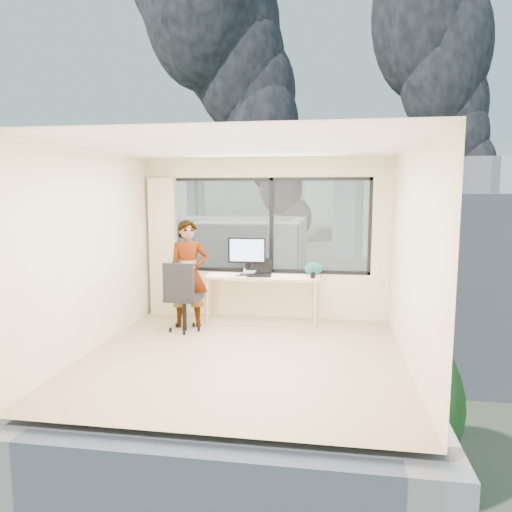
% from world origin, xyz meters
% --- Properties ---
extents(floor, '(4.00, 4.00, 0.01)m').
position_xyz_m(floor, '(0.00, 0.00, 0.00)').
color(floor, tan).
rests_on(floor, ground).
extents(ceiling, '(4.00, 4.00, 0.01)m').
position_xyz_m(ceiling, '(0.00, 0.00, 2.60)').
color(ceiling, white).
rests_on(ceiling, ground).
extents(wall_front, '(4.00, 0.01, 2.60)m').
position_xyz_m(wall_front, '(0.00, -2.00, 1.30)').
color(wall_front, beige).
rests_on(wall_front, ground).
extents(wall_left, '(0.01, 4.00, 2.60)m').
position_xyz_m(wall_left, '(-2.00, 0.00, 1.30)').
color(wall_left, beige).
rests_on(wall_left, ground).
extents(wall_right, '(0.01, 4.00, 2.60)m').
position_xyz_m(wall_right, '(2.00, 0.00, 1.30)').
color(wall_right, beige).
rests_on(wall_right, ground).
extents(window_wall, '(3.30, 0.16, 1.55)m').
position_xyz_m(window_wall, '(0.05, 2.00, 1.52)').
color(window_wall, black).
rests_on(window_wall, ground).
extents(curtain, '(0.45, 0.14, 2.30)m').
position_xyz_m(curtain, '(-1.72, 1.88, 1.15)').
color(curtain, '#F6DFC0').
rests_on(curtain, floor).
extents(desk, '(1.80, 0.60, 0.75)m').
position_xyz_m(desk, '(0.00, 1.66, 0.38)').
color(desk, tan).
rests_on(desk, floor).
extents(chair, '(0.57, 0.57, 1.07)m').
position_xyz_m(chair, '(-1.08, 0.97, 0.54)').
color(chair, black).
rests_on(chair, floor).
extents(person, '(0.69, 0.55, 1.64)m').
position_xyz_m(person, '(-1.09, 1.24, 0.82)').
color(person, '#2D2D33').
rests_on(person, floor).
extents(monitor, '(0.62, 0.14, 0.61)m').
position_xyz_m(monitor, '(-0.26, 1.71, 1.06)').
color(monitor, black).
rests_on(monitor, desk).
extents(game_console, '(0.34, 0.31, 0.07)m').
position_xyz_m(game_console, '(-0.18, 1.84, 0.79)').
color(game_console, white).
rests_on(game_console, desk).
extents(laptop, '(0.40, 0.42, 0.24)m').
position_xyz_m(laptop, '(-0.04, 1.62, 0.87)').
color(laptop, black).
rests_on(laptop, desk).
extents(cellphone, '(0.11, 0.07, 0.01)m').
position_xyz_m(cellphone, '(-0.37, 1.57, 0.76)').
color(cellphone, black).
rests_on(cellphone, desk).
extents(pen_cup, '(0.09, 0.09, 0.09)m').
position_xyz_m(pen_cup, '(0.80, 1.57, 0.80)').
color(pen_cup, black).
rests_on(pen_cup, desk).
extents(handbag, '(0.30, 0.22, 0.21)m').
position_xyz_m(handbag, '(0.80, 1.83, 0.85)').
color(handbag, '#0D4F3F').
rests_on(handbag, desk).
extents(exterior_ground, '(400.00, 400.00, 0.04)m').
position_xyz_m(exterior_ground, '(0.00, 120.00, -14.00)').
color(exterior_ground, '#515B3D').
rests_on(exterior_ground, ground).
extents(near_bldg_a, '(16.00, 12.00, 14.00)m').
position_xyz_m(near_bldg_a, '(-9.00, 30.00, -7.00)').
color(near_bldg_a, beige).
rests_on(near_bldg_a, exterior_ground).
extents(near_bldg_b, '(14.00, 13.00, 16.00)m').
position_xyz_m(near_bldg_b, '(12.00, 38.00, -6.00)').
color(near_bldg_b, silver).
rests_on(near_bldg_b, exterior_ground).
extents(far_tower_a, '(14.00, 14.00, 28.00)m').
position_xyz_m(far_tower_a, '(-35.00, 95.00, 0.00)').
color(far_tower_a, silver).
rests_on(far_tower_a, exterior_ground).
extents(far_tower_b, '(13.00, 13.00, 30.00)m').
position_xyz_m(far_tower_b, '(8.00, 120.00, 1.00)').
color(far_tower_b, silver).
rests_on(far_tower_b, exterior_ground).
extents(far_tower_c, '(15.00, 15.00, 26.00)m').
position_xyz_m(far_tower_c, '(45.00, 140.00, -1.00)').
color(far_tower_c, silver).
rests_on(far_tower_c, exterior_ground).
extents(far_tower_d, '(16.00, 14.00, 22.00)m').
position_xyz_m(far_tower_d, '(-60.00, 150.00, -3.00)').
color(far_tower_d, silver).
rests_on(far_tower_d, exterior_ground).
extents(hill_a, '(288.00, 216.00, 90.00)m').
position_xyz_m(hill_a, '(-120.00, 320.00, -14.00)').
color(hill_a, slate).
rests_on(hill_a, exterior_ground).
extents(hill_b, '(300.00, 220.00, 96.00)m').
position_xyz_m(hill_b, '(100.00, 320.00, -14.00)').
color(hill_b, slate).
rests_on(hill_b, exterior_ground).
extents(tree_a, '(7.00, 7.00, 8.00)m').
position_xyz_m(tree_a, '(-16.00, 22.00, -10.00)').
color(tree_a, '#194B1C').
rests_on(tree_a, exterior_ground).
extents(tree_b, '(7.60, 7.60, 9.00)m').
position_xyz_m(tree_b, '(4.00, 18.00, -9.50)').
color(tree_b, '#194B1C').
rests_on(tree_b, exterior_ground).
extents(smoke_plume_a, '(40.00, 24.00, 90.00)m').
position_xyz_m(smoke_plume_a, '(-10.00, 150.00, 39.00)').
color(smoke_plume_a, black).
rests_on(smoke_plume_a, exterior_ground).
extents(smoke_plume_b, '(30.00, 18.00, 70.00)m').
position_xyz_m(smoke_plume_b, '(55.00, 170.00, 27.00)').
color(smoke_plume_b, black).
rests_on(smoke_plume_b, exterior_ground).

